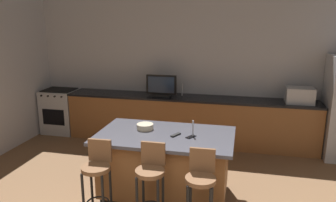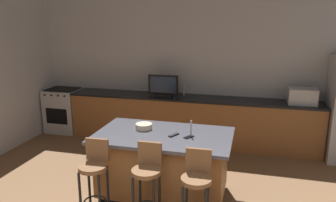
% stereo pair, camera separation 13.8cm
% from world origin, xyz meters
% --- Properties ---
extents(wall_back, '(7.06, 0.12, 2.81)m').
position_xyz_m(wall_back, '(0.00, 4.83, 1.40)').
color(wall_back, '#BCBCC1').
rests_on(wall_back, ground_plane).
extents(counter_back, '(4.88, 0.62, 0.93)m').
position_xyz_m(counter_back, '(-0.07, 4.45, 0.46)').
color(counter_back, brown).
rests_on(counter_back, ground_plane).
extents(kitchen_island, '(1.82, 1.09, 0.90)m').
position_xyz_m(kitchen_island, '(-0.04, 2.36, 0.46)').
color(kitchen_island, black).
rests_on(kitchen_island, ground_plane).
extents(range_oven, '(0.70, 0.63, 0.95)m').
position_xyz_m(range_oven, '(-2.87, 4.45, 0.47)').
color(range_oven, '#B7BABF').
rests_on(range_oven, ground_plane).
extents(microwave, '(0.48, 0.36, 0.28)m').
position_xyz_m(microwave, '(1.95, 4.45, 1.07)').
color(microwave, '#B7BABF').
rests_on(microwave, counter_back).
extents(tv_monitor, '(0.59, 0.16, 0.42)m').
position_xyz_m(tv_monitor, '(-0.61, 4.40, 1.12)').
color(tv_monitor, black).
rests_on(tv_monitor, counter_back).
extents(sink_faucet_back, '(0.02, 0.02, 0.24)m').
position_xyz_m(sink_faucet_back, '(-0.23, 4.55, 1.05)').
color(sink_faucet_back, '#B2B2B7').
rests_on(sink_faucet_back, counter_back).
extents(sink_faucet_island, '(0.02, 0.02, 0.22)m').
position_xyz_m(sink_faucet_island, '(0.33, 2.36, 1.01)').
color(sink_faucet_island, '#B2B2B7').
rests_on(sink_faucet_island, kitchen_island).
extents(bar_stool_left, '(0.34, 0.34, 1.01)m').
position_xyz_m(bar_stool_left, '(-0.69, 1.61, 0.61)').
color(bar_stool_left, brown).
rests_on(bar_stool_left, ground_plane).
extents(bar_stool_center, '(0.34, 0.34, 1.01)m').
position_xyz_m(bar_stool_center, '(-0.04, 1.65, 0.61)').
color(bar_stool_center, brown).
rests_on(bar_stool_center, ground_plane).
extents(bar_stool_right, '(0.34, 0.34, 1.01)m').
position_xyz_m(bar_stool_right, '(0.54, 1.61, 0.61)').
color(bar_stool_right, brown).
rests_on(bar_stool_right, ground_plane).
extents(fruit_bowl, '(0.23, 0.23, 0.08)m').
position_xyz_m(fruit_bowl, '(-0.36, 2.49, 0.94)').
color(fruit_bowl, beige).
rests_on(fruit_bowl, kitchen_island).
extents(cell_phone, '(0.14, 0.16, 0.01)m').
position_xyz_m(cell_phone, '(0.31, 2.32, 0.91)').
color(cell_phone, black).
rests_on(cell_phone, kitchen_island).
extents(tv_remote, '(0.12, 0.17, 0.02)m').
position_xyz_m(tv_remote, '(0.11, 2.34, 0.91)').
color(tv_remote, black).
rests_on(tv_remote, kitchen_island).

